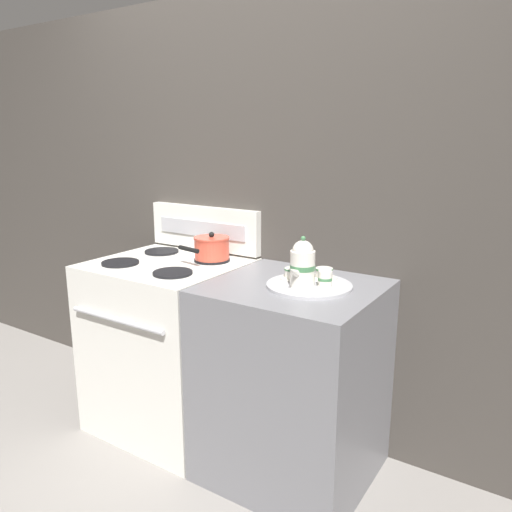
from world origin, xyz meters
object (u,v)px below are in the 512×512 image
(teapot, at_px, (302,264))
(creamer_jug, at_px, (325,279))
(serving_tray, at_px, (309,286))
(teacup_left, at_px, (324,273))
(saucepan, at_px, (211,248))
(teacup_right, at_px, (293,273))
(stove, at_px, (170,345))

(teapot, distance_m, creamer_jug, 0.11)
(serving_tray, xyz_separation_m, teacup_left, (0.02, 0.11, 0.03))
(saucepan, bearing_deg, teacup_right, -10.89)
(teapot, bearing_deg, serving_tray, 80.19)
(saucepan, bearing_deg, stove, -139.90)
(stove, distance_m, teacup_right, 0.85)
(stove, bearing_deg, teacup_left, 8.34)
(teapot, height_order, creamer_jug, teapot)
(teapot, xyz_separation_m, teacup_right, (-0.09, 0.08, -0.07))
(teapot, height_order, teacup_left, teapot)
(stove, distance_m, teapot, 0.96)
(saucepan, xyz_separation_m, creamer_jug, (0.69, -0.13, -0.02))
(creamer_jug, bearing_deg, serving_tray, -177.69)
(serving_tray, bearing_deg, stove, -179.22)
(creamer_jug, bearing_deg, stove, -179.10)
(teacup_right, distance_m, creamer_jug, 0.17)
(saucepan, bearing_deg, creamer_jug, -10.78)
(stove, xyz_separation_m, creamer_jug, (0.86, 0.01, 0.49))
(stove, relative_size, teacup_left, 7.85)
(stove, bearing_deg, saucepan, 40.10)
(teapot, relative_size, teacup_right, 1.84)
(serving_tray, bearing_deg, teapot, -99.81)
(teapot, bearing_deg, teacup_right, 136.60)
(teacup_left, height_order, teacup_right, same)
(saucepan, height_order, teacup_left, saucepan)
(teacup_left, bearing_deg, serving_tray, -98.84)
(stove, xyz_separation_m, teapot, (0.78, -0.04, 0.55))
(serving_tray, height_order, teacup_right, teacup_right)
(stove, height_order, serving_tray, serving_tray)
(stove, relative_size, saucepan, 3.43)
(stove, bearing_deg, serving_tray, 0.78)
(teacup_left, xyz_separation_m, teacup_right, (-0.11, -0.07, 0.00))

